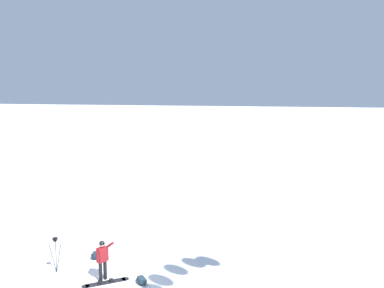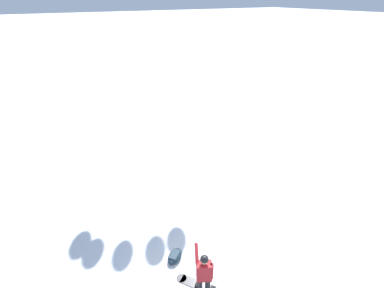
{
  "view_description": "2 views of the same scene",
  "coord_description": "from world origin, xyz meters",
  "px_view_note": "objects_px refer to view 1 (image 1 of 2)",
  "views": [
    {
      "loc": [
        13.26,
        6.43,
        7.43
      ],
      "look_at": [
        1.58,
        3.83,
        5.74
      ],
      "focal_mm": 37.18,
      "sensor_mm": 36.0,
      "label": 1
    },
    {
      "loc": [
        -3.13,
        -4.42,
        7.48
      ],
      "look_at": [
        0.65,
        2.01,
        3.6
      ],
      "focal_mm": 26.97,
      "sensor_mm": 36.0,
      "label": 2
    }
  ],
  "objects_px": {
    "snowboarder": "(102,257)",
    "snowboard": "(106,282)",
    "camera_tripod": "(55,248)",
    "gear_bag_small": "(142,280)",
    "gear_bag_large": "(97,255)"
  },
  "relations": [
    {
      "from": "snowboarder",
      "to": "gear_bag_large",
      "type": "bearing_deg",
      "value": -147.34
    },
    {
      "from": "snowboard",
      "to": "gear_bag_large",
      "type": "height_order",
      "value": "gear_bag_large"
    },
    {
      "from": "gear_bag_large",
      "to": "camera_tripod",
      "type": "relative_size",
      "value": 0.43
    },
    {
      "from": "gear_bag_small",
      "to": "gear_bag_large",
      "type": "bearing_deg",
      "value": -121.58
    },
    {
      "from": "camera_tripod",
      "to": "gear_bag_small",
      "type": "relative_size",
      "value": 1.95
    },
    {
      "from": "snowboard",
      "to": "camera_tripod",
      "type": "relative_size",
      "value": 1.03
    },
    {
      "from": "snowboard",
      "to": "gear_bag_large",
      "type": "xyz_separation_m",
      "value": [
        -1.91,
        -1.29,
        0.16
      ]
    },
    {
      "from": "snowboard",
      "to": "gear_bag_small",
      "type": "distance_m",
      "value": 1.39
    },
    {
      "from": "snowboarder",
      "to": "snowboard",
      "type": "distance_m",
      "value": 0.98
    },
    {
      "from": "gear_bag_large",
      "to": "gear_bag_small",
      "type": "distance_m",
      "value": 3.11
    },
    {
      "from": "camera_tripod",
      "to": "gear_bag_large",
      "type": "bearing_deg",
      "value": 146.6
    },
    {
      "from": "snowboarder",
      "to": "snowboard",
      "type": "relative_size",
      "value": 1.05
    },
    {
      "from": "snowboarder",
      "to": "gear_bag_small",
      "type": "distance_m",
      "value": 1.76
    },
    {
      "from": "snowboarder",
      "to": "gear_bag_large",
      "type": "relative_size",
      "value": 2.55
    },
    {
      "from": "snowboarder",
      "to": "gear_bag_small",
      "type": "height_order",
      "value": "snowboarder"
    }
  ]
}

